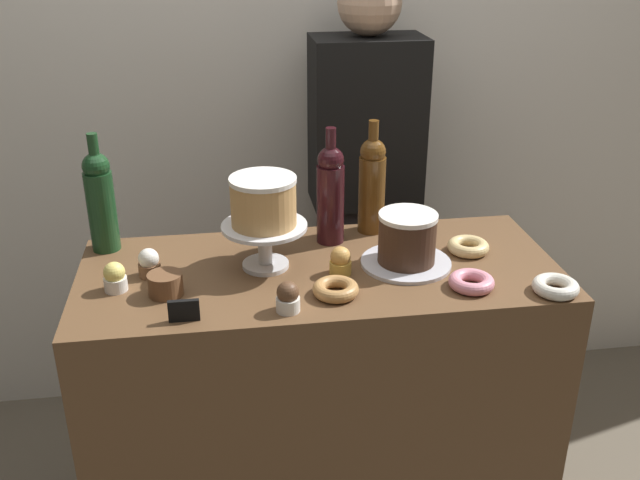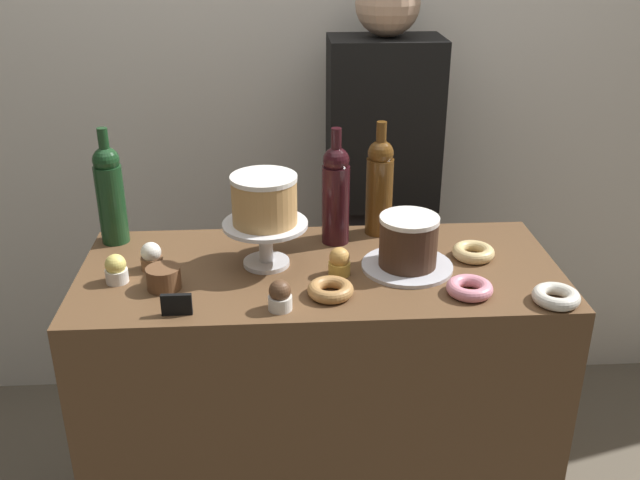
# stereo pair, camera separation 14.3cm
# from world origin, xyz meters

# --- Properties ---
(back_wall) EXTENTS (6.00, 0.05, 2.60)m
(back_wall) POSITION_xyz_m (0.00, 0.84, 1.30)
(back_wall) COLOR silver
(back_wall) RESTS_ON ground_plane
(display_counter) EXTENTS (1.24, 0.54, 0.91)m
(display_counter) POSITION_xyz_m (0.00, 0.00, 0.46)
(display_counter) COLOR brown
(display_counter) RESTS_ON ground_plane
(cake_stand_pedestal) EXTENTS (0.22, 0.22, 0.12)m
(cake_stand_pedestal) POSITION_xyz_m (-0.14, 0.03, 1.00)
(cake_stand_pedestal) COLOR silver
(cake_stand_pedestal) RESTS_ON display_counter
(white_layer_cake) EXTENTS (0.17, 0.17, 0.13)m
(white_layer_cake) POSITION_xyz_m (-0.14, 0.03, 1.10)
(white_layer_cake) COLOR tan
(white_layer_cake) RESTS_ON cake_stand_pedestal
(silver_serving_platter) EXTENTS (0.24, 0.24, 0.01)m
(silver_serving_platter) POSITION_xyz_m (0.22, -0.01, 0.92)
(silver_serving_platter) COLOR silver
(silver_serving_platter) RESTS_ON display_counter
(chocolate_round_cake) EXTENTS (0.15, 0.15, 0.13)m
(chocolate_round_cake) POSITION_xyz_m (0.22, -0.01, 0.99)
(chocolate_round_cake) COLOR #3D2619
(chocolate_round_cake) RESTS_ON silver_serving_platter
(wine_bottle_dark_red) EXTENTS (0.08, 0.08, 0.33)m
(wine_bottle_dark_red) POSITION_xyz_m (0.05, 0.16, 1.06)
(wine_bottle_dark_red) COLOR black
(wine_bottle_dark_red) RESTS_ON display_counter
(wine_bottle_amber) EXTENTS (0.08, 0.08, 0.33)m
(wine_bottle_amber) POSITION_xyz_m (0.18, 0.22, 1.06)
(wine_bottle_amber) COLOR #5B3814
(wine_bottle_amber) RESTS_ON display_counter
(wine_bottle_green) EXTENTS (0.08, 0.08, 0.33)m
(wine_bottle_green) POSITION_xyz_m (-0.56, 0.20, 1.06)
(wine_bottle_green) COLOR #193D1E
(wine_bottle_green) RESTS_ON display_counter
(cupcake_lemon) EXTENTS (0.06, 0.06, 0.07)m
(cupcake_lemon) POSITION_xyz_m (-0.51, -0.04, 0.95)
(cupcake_lemon) COLOR white
(cupcake_lemon) RESTS_ON display_counter
(cupcake_chocolate) EXTENTS (0.06, 0.06, 0.07)m
(cupcake_chocolate) POSITION_xyz_m (-0.10, -0.20, 0.95)
(cupcake_chocolate) COLOR white
(cupcake_chocolate) RESTS_ON display_counter
(cupcake_caramel) EXTENTS (0.06, 0.06, 0.07)m
(cupcake_caramel) POSITION_xyz_m (0.05, -0.04, 0.95)
(cupcake_caramel) COLOR gold
(cupcake_caramel) RESTS_ON display_counter
(cupcake_vanilla) EXTENTS (0.06, 0.06, 0.07)m
(cupcake_vanilla) POSITION_xyz_m (-0.43, 0.02, 0.95)
(cupcake_vanilla) COLOR brown
(cupcake_vanilla) RESTS_ON display_counter
(donut_glazed) EXTENTS (0.11, 0.11, 0.03)m
(donut_glazed) POSITION_xyz_m (0.41, 0.04, 0.93)
(donut_glazed) COLOR #E0C17F
(donut_glazed) RESTS_ON display_counter
(donut_maple) EXTENTS (0.11, 0.11, 0.03)m
(donut_maple) POSITION_xyz_m (0.02, -0.15, 0.93)
(donut_maple) COLOR #B27F47
(donut_maple) RESTS_ON display_counter
(donut_sugar) EXTENTS (0.11, 0.11, 0.03)m
(donut_sugar) POSITION_xyz_m (0.54, -0.21, 0.93)
(donut_sugar) COLOR silver
(donut_sugar) RESTS_ON display_counter
(donut_pink) EXTENTS (0.11, 0.11, 0.03)m
(donut_pink) POSITION_xyz_m (0.35, -0.16, 0.93)
(donut_pink) COLOR pink
(donut_pink) RESTS_ON display_counter
(cookie_stack) EXTENTS (0.08, 0.08, 0.05)m
(cookie_stack) POSITION_xyz_m (-0.39, -0.08, 0.94)
(cookie_stack) COLOR brown
(cookie_stack) RESTS_ON display_counter
(price_sign_chalkboard) EXTENTS (0.07, 0.01, 0.05)m
(price_sign_chalkboard) POSITION_xyz_m (-0.34, -0.21, 0.94)
(price_sign_chalkboard) COLOR black
(price_sign_chalkboard) RESTS_ON display_counter
(barista_figure) EXTENTS (0.36, 0.22, 1.60)m
(barista_figure) POSITION_xyz_m (0.24, 0.61, 0.84)
(barista_figure) COLOR black
(barista_figure) RESTS_ON ground_plane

